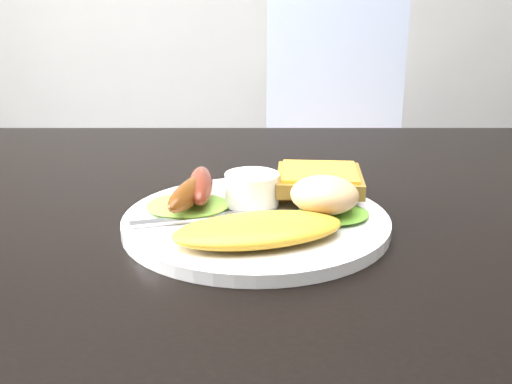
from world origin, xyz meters
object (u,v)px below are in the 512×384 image
dining_chair (340,163)px  dining_table (328,231)px  person (342,64)px  plate (256,222)px

dining_chair → dining_table: bearing=-96.0°
dining_chair → person: 0.60m
dining_chair → plate: size_ratio=1.84×
dining_table → dining_chair: 1.30m
dining_chair → plate: plate is taller
dining_table → person: size_ratio=0.74×
dining_table → person: 0.80m
dining_table → plate: (-0.07, -0.04, 0.03)m
dining_table → plate: bearing=-151.8°
person → plate: 0.85m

